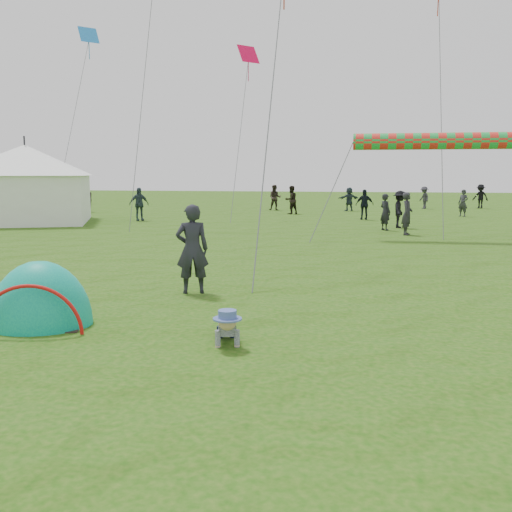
% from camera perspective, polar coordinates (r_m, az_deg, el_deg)
% --- Properties ---
extents(ground, '(140.00, 140.00, 0.00)m').
position_cam_1_polar(ground, '(8.39, -6.67, -9.74)').
color(ground, '#134B09').
extents(crawling_toddler, '(0.73, 0.89, 0.60)m').
position_cam_1_polar(crawling_toddler, '(8.73, -2.91, -6.92)').
color(crawling_toddler, black).
rests_on(crawling_toddler, ground).
extents(popup_tent, '(2.03, 1.82, 2.23)m').
position_cam_1_polar(popup_tent, '(10.53, -20.64, -6.48)').
color(popup_tent, '#067F7F').
rests_on(popup_tent, ground).
extents(standing_adult, '(0.82, 0.67, 1.93)m').
position_cam_1_polar(standing_adult, '(12.32, -6.40, 0.70)').
color(standing_adult, '#21212A').
rests_on(standing_adult, ground).
extents(event_marquee, '(8.13, 8.13, 4.29)m').
position_cam_1_polar(event_marquee, '(31.92, -21.96, 6.96)').
color(event_marquee, white).
rests_on(event_marquee, ground).
extents(crowd_person_0, '(0.69, 0.66, 1.60)m').
position_cam_1_polar(crowd_person_0, '(35.89, 20.00, 5.00)').
color(crowd_person_0, '#2C2D32').
rests_on(crowd_person_0, ground).
extents(crowd_person_1, '(0.88, 0.71, 1.74)m').
position_cam_1_polar(crowd_person_1, '(39.40, 1.91, 5.86)').
color(crowd_person_1, '#2D241E').
rests_on(crowd_person_1, ground).
extents(crowd_person_2, '(1.03, 0.54, 1.67)m').
position_cam_1_polar(crowd_person_2, '(32.09, 10.81, 5.07)').
color(crowd_person_2, black).
rests_on(crowd_person_2, ground).
extents(crowd_person_3, '(0.82, 1.22, 1.75)m').
position_cam_1_polar(crowd_person_3, '(27.66, 14.18, 4.55)').
color(crowd_person_3, black).
rests_on(crowd_person_3, ground).
extents(crowd_person_4, '(0.96, 0.99, 1.72)m').
position_cam_1_polar(crowd_person_4, '(35.15, -19.83, 5.04)').
color(crowd_person_4, black).
rests_on(crowd_person_4, ground).
extents(crowd_person_5, '(1.53, 1.09, 1.60)m').
position_cam_1_polar(crowd_person_5, '(39.31, 9.29, 5.64)').
color(crowd_person_5, '#28353E').
rests_on(crowd_person_5, ground).
extents(crowd_person_6, '(0.68, 0.72, 1.65)m').
position_cam_1_polar(crowd_person_6, '(26.37, 12.80, 4.31)').
color(crowd_person_6, black).
rests_on(crowd_person_6, ground).
extents(crowd_person_7, '(1.08, 1.07, 1.76)m').
position_cam_1_polar(crowd_person_7, '(35.85, 3.53, 5.61)').
color(crowd_person_7, black).
rests_on(crowd_person_7, ground).
extents(crowd_person_9, '(0.96, 1.18, 1.59)m').
position_cam_1_polar(crowd_person_9, '(42.79, 16.46, 5.62)').
color(crowd_person_9, '#2D2B32').
rests_on(crowd_person_9, ground).
extents(crowd_person_12, '(0.56, 0.73, 1.78)m').
position_cam_1_polar(crowd_person_12, '(24.61, 14.87, 4.11)').
color(crowd_person_12, '#27262C').
rests_on(crowd_person_12, ground).
extents(crowd_person_13, '(1.07, 1.07, 1.75)m').
position_cam_1_polar(crowd_person_13, '(39.32, -16.55, 5.52)').
color(crowd_person_13, black).
rests_on(crowd_person_13, ground).
extents(crowd_person_14, '(1.11, 0.96, 1.78)m').
position_cam_1_polar(crowd_person_14, '(31.52, -11.62, 5.10)').
color(crowd_person_14, '#2F3E48').
rests_on(crowd_person_14, ground).
extents(crowd_person_15, '(1.29, 1.17, 1.74)m').
position_cam_1_polar(crowd_person_15, '(44.52, 21.53, 5.57)').
color(crowd_person_15, black).
rests_on(crowd_person_15, ground).
extents(rainbow_tube_kite, '(6.36, 0.64, 0.64)m').
position_cam_1_polar(rainbow_tube_kite, '(23.32, 17.68, 10.89)').
color(rainbow_tube_kite, red).
extents(diamond_kite_0, '(1.28, 1.28, 1.05)m').
position_cam_1_polar(diamond_kite_0, '(34.78, -0.78, 19.54)').
color(diamond_kite_0, '#DD043C').
extents(diamond_kite_4, '(1.16, 1.16, 0.95)m').
position_cam_1_polar(diamond_kite_4, '(36.73, -16.40, 20.45)').
color(diamond_kite_4, blue).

